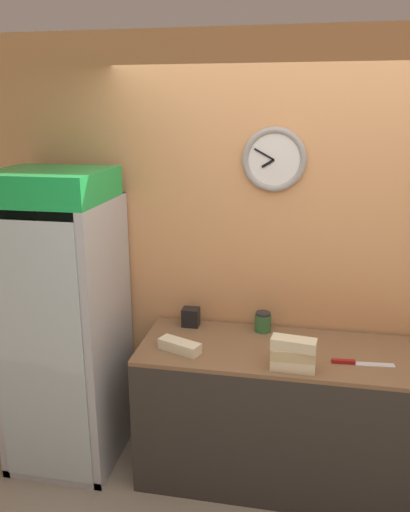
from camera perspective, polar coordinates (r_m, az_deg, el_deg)
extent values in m
cube|color=tan|center=(3.22, 12.04, -0.07)|extent=(5.20, 0.06, 2.70)
torus|color=gray|center=(3.06, 7.90, 10.84)|extent=(0.39, 0.04, 0.39)
cylinder|color=white|center=(3.06, 7.90, 10.84)|extent=(0.32, 0.01, 0.32)
cube|color=black|center=(3.05, 7.20, 10.44)|extent=(0.08, 0.01, 0.06)
cube|color=black|center=(3.05, 6.78, 11.47)|extent=(0.12, 0.01, 0.07)
cube|color=#332D28|center=(3.27, 11.14, -17.69)|extent=(1.99, 0.65, 0.85)
cube|color=brown|center=(3.05, 11.60, -10.82)|extent=(1.99, 0.65, 0.02)
cube|color=#B2B7BC|center=(3.61, -13.47, -6.51)|extent=(0.66, 0.04, 1.73)
cube|color=#B2B7BC|center=(3.48, -20.26, -7.95)|extent=(0.05, 0.68, 1.73)
cube|color=#B2B7BC|center=(3.23, -10.74, -9.17)|extent=(0.05, 0.68, 1.73)
cube|color=#B2B7BC|center=(3.77, -14.65, -20.25)|extent=(0.66, 0.68, 0.05)
cube|color=white|center=(3.58, -13.65, -6.68)|extent=(0.56, 0.02, 1.63)
cube|color=silver|center=(3.07, -18.55, -11.16)|extent=(0.56, 0.01, 1.63)
cube|color=green|center=(3.05, -17.36, 7.71)|extent=(0.66, 0.61, 0.18)
cube|color=silver|center=(3.50, -15.35, -14.32)|extent=(0.54, 0.56, 0.01)
cube|color=silver|center=(3.32, -15.86, -8.55)|extent=(0.54, 0.56, 0.01)
cube|color=silver|center=(3.18, -16.39, -2.20)|extent=(0.54, 0.56, 0.01)
cylinder|color=navy|center=(3.17, -20.63, -8.32)|extent=(0.06, 0.06, 0.18)
cylinder|color=navy|center=(3.12, -20.87, -6.15)|extent=(0.02, 0.02, 0.08)
cylinder|color=#B2BCCC|center=(3.29, -17.48, -15.17)|extent=(0.07, 0.07, 0.13)
cylinder|color=#B2BCCC|center=(3.24, -17.63, -13.74)|extent=(0.03, 0.03, 0.06)
cylinder|color=#72337F|center=(2.98, -19.27, -2.20)|extent=(0.07, 0.07, 0.14)
cylinder|color=#72337F|center=(2.96, -19.45, -0.41)|extent=(0.03, 0.03, 0.06)
cylinder|color=#5B2D19|center=(3.00, -14.30, -9.32)|extent=(0.06, 0.06, 0.17)
cylinder|color=#5B2D19|center=(2.96, -14.46, -7.25)|extent=(0.02, 0.02, 0.07)
cylinder|color=#2D6B38|center=(2.87, -15.23, -2.14)|extent=(0.06, 0.06, 0.18)
cylinder|color=#2D6B38|center=(2.83, -15.42, 0.34)|extent=(0.02, 0.02, 0.08)
cylinder|color=#72337F|center=(3.07, -16.47, -9.16)|extent=(0.08, 0.08, 0.14)
cylinder|color=#72337F|center=(3.03, -16.63, -7.41)|extent=(0.03, 0.03, 0.06)
cube|color=beige|center=(2.82, 9.97, -12.09)|extent=(0.24, 0.10, 0.06)
cube|color=tan|center=(2.79, 10.04, -10.98)|extent=(0.24, 0.10, 0.06)
cube|color=beige|center=(2.76, 10.10, -9.85)|extent=(0.25, 0.13, 0.06)
cube|color=beige|center=(2.97, -2.91, -10.24)|extent=(0.27, 0.18, 0.06)
cube|color=silver|center=(2.99, 18.83, -11.66)|extent=(0.22, 0.06, 0.00)
cube|color=maroon|center=(2.95, 15.53, -11.54)|extent=(0.13, 0.04, 0.02)
cylinder|color=#336B38|center=(3.23, 6.62, -7.58)|extent=(0.11, 0.11, 0.11)
cylinder|color=#262628|center=(3.21, 6.66, -6.55)|extent=(0.10, 0.10, 0.01)
cube|color=black|center=(3.28, -1.63, -6.99)|extent=(0.11, 0.09, 0.12)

